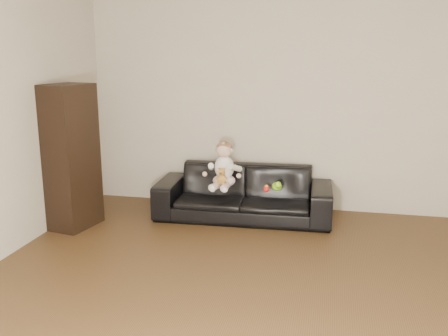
% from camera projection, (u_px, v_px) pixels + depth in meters
% --- Properties ---
extents(floor, '(5.50, 5.50, 0.00)m').
position_uv_depth(floor, '(254.00, 320.00, 3.67)').
color(floor, '#4B331A').
rests_on(floor, ground).
extents(wall_back, '(5.00, 0.00, 5.00)m').
position_uv_depth(wall_back, '(291.00, 104.00, 5.98)').
color(wall_back, beige).
rests_on(wall_back, ground).
extents(sofa, '(2.06, 0.87, 0.59)m').
position_uv_depth(sofa, '(244.00, 193.00, 5.84)').
color(sofa, black).
rests_on(sofa, floor).
extents(cabinet, '(0.49, 0.61, 1.58)m').
position_uv_depth(cabinet, '(71.00, 157.00, 5.44)').
color(cabinet, black).
rests_on(cabinet, floor).
extents(shelf_item, '(0.22, 0.28, 0.28)m').
position_uv_depth(shelf_item, '(70.00, 125.00, 5.36)').
color(shelf_item, silver).
rests_on(shelf_item, cabinet).
extents(baby, '(0.37, 0.46, 0.53)m').
position_uv_depth(baby, '(224.00, 167.00, 5.70)').
color(baby, silver).
rests_on(baby, sofa).
extents(teddy_bear, '(0.11, 0.11, 0.19)m').
position_uv_depth(teddy_bear, '(222.00, 177.00, 5.57)').
color(teddy_bear, '#B28032').
rests_on(teddy_bear, sofa).
extents(toy_green, '(0.15, 0.17, 0.10)m').
position_uv_depth(toy_green, '(277.00, 186.00, 5.59)').
color(toy_green, '#88D318').
rests_on(toy_green, sofa).
extents(toy_rattle, '(0.07, 0.07, 0.07)m').
position_uv_depth(toy_rattle, '(266.00, 189.00, 5.54)').
color(toy_rattle, red).
rests_on(toy_rattle, sofa).
extents(toy_blue_disc, '(0.13, 0.13, 0.01)m').
position_uv_depth(toy_blue_disc, '(277.00, 189.00, 5.64)').
color(toy_blue_disc, '#1991CD').
rests_on(toy_blue_disc, sofa).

